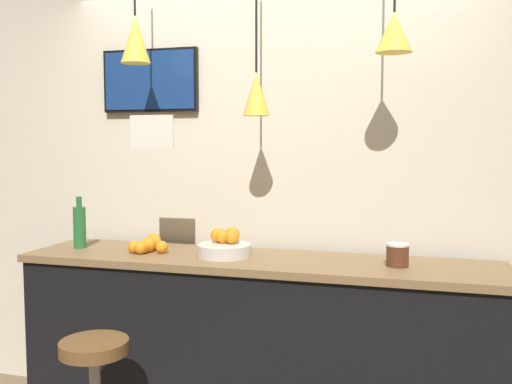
{
  "coord_description": "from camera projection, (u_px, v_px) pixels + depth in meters",
  "views": [
    {
      "loc": [
        0.83,
        -2.3,
        1.61
      ],
      "look_at": [
        0.0,
        0.56,
        1.35
      ],
      "focal_mm": 40.0,
      "sensor_mm": 36.0,
      "label": 1
    }
  ],
  "objects": [
    {
      "name": "juice_bottle",
      "position": [
        80.0,
        226.0,
        3.29
      ],
      "size": [
        0.07,
        0.07,
        0.3
      ],
      "color": "#286B33",
      "rests_on": "service_counter"
    },
    {
      "name": "back_wall",
      "position": [
        275.0,
        170.0,
        3.35
      ],
      "size": [
        8.0,
        0.06,
        2.9
      ],
      "color": "beige",
      "rests_on": "ground_plane"
    },
    {
      "name": "pendant_lamp_left",
      "position": [
        135.0,
        39.0,
        3.11
      ],
      "size": [
        0.16,
        0.16,
        0.76
      ],
      "color": "black"
    },
    {
      "name": "hanging_menu_board",
      "position": [
        152.0,
        132.0,
        2.9
      ],
      "size": [
        0.24,
        0.01,
        0.17
      ],
      "color": "white"
    },
    {
      "name": "service_counter",
      "position": [
        256.0,
        350.0,
        3.06
      ],
      "size": [
        2.54,
        0.57,
        1.0
      ],
      "color": "black",
      "rests_on": "ground_plane"
    },
    {
      "name": "fruit_bowl",
      "position": [
        225.0,
        246.0,
        3.07
      ],
      "size": [
        0.29,
        0.29,
        0.15
      ],
      "color": "beige",
      "rests_on": "service_counter"
    },
    {
      "name": "pendant_lamp_middle",
      "position": [
        256.0,
        92.0,
        2.95
      ],
      "size": [
        0.14,
        0.14,
        1.05
      ],
      "color": "black"
    },
    {
      "name": "spread_jar",
      "position": [
        398.0,
        255.0,
        2.8
      ],
      "size": [
        0.11,
        0.11,
        0.11
      ],
      "color": "#562D19",
      "rests_on": "service_counter"
    },
    {
      "name": "orange_pile",
      "position": [
        149.0,
        245.0,
        3.19
      ],
      "size": [
        0.22,
        0.25,
        0.09
      ],
      "color": "orange",
      "rests_on": "service_counter"
    },
    {
      "name": "pendant_lamp_right",
      "position": [
        394.0,
        31.0,
        2.73
      ],
      "size": [
        0.18,
        0.18,
        0.76
      ],
      "color": "black"
    },
    {
      "name": "mounted_tv",
      "position": [
        150.0,
        81.0,
        3.47
      ],
      "size": [
        0.62,
        0.04,
        0.38
      ],
      "color": "black"
    }
  ]
}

